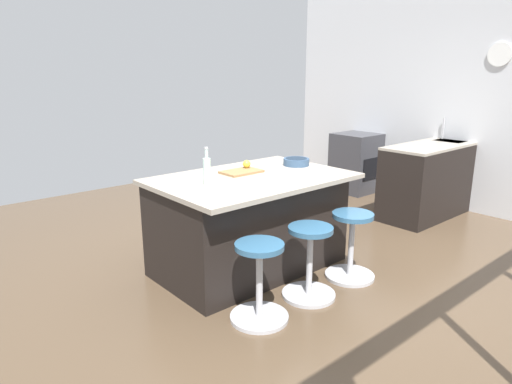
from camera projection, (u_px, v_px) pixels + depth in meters
The scene contains 12 objects.
ground_plane at pixel (291, 269), 4.24m from camera, with size 8.13×8.13×0.00m, color brown.
interior_partition_left at pixel (464, 96), 5.83m from camera, with size 0.15×5.47×2.97m.
sink_cabinet at pixel (440, 176), 5.90m from camera, with size 1.99×0.60×1.20m.
oven_range at pixel (356, 163), 6.88m from camera, with size 0.60×0.61×0.89m.
kitchen_island at pixel (249, 222), 4.17m from camera, with size 1.73×1.16×0.89m.
stool_by_window at pixel (351, 248), 4.00m from camera, with size 0.44×0.44×0.60m.
stool_middle at pixel (310, 264), 3.66m from camera, with size 0.44×0.44×0.60m.
stool_near_camera at pixel (259, 284), 3.31m from camera, with size 0.44×0.44×0.60m.
cutting_board at pixel (241, 172), 4.16m from camera, with size 0.36×0.24×0.02m, color olive.
apple_yellow at pixel (247, 164), 4.27m from camera, with size 0.07×0.07×0.07m, color gold.
water_bottle at pixel (207, 170), 3.70m from camera, with size 0.06×0.06×0.31m.
fruit_bowl at pixel (296, 161), 4.48m from camera, with size 0.26×0.26×0.07m.
Camera 1 is at (2.80, 2.74, 1.80)m, focal length 31.72 mm.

